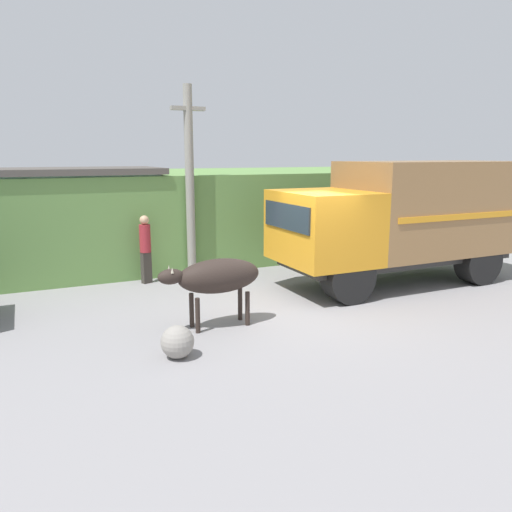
{
  "coord_description": "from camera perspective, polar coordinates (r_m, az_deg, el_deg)",
  "views": [
    {
      "loc": [
        -5.24,
        -8.9,
        3.26
      ],
      "look_at": [
        -0.93,
        0.34,
        1.18
      ],
      "focal_mm": 35.0,
      "sensor_mm": 36.0,
      "label": 1
    }
  ],
  "objects": [
    {
      "name": "ground_plane",
      "position": [
        10.83,
        5.26,
        -6.06
      ],
      "size": [
        60.0,
        60.0,
        0.0
      ],
      "primitive_type": "plane",
      "color": "gray"
    },
    {
      "name": "roadside_rock",
      "position": [
        8.32,
        -8.97,
        -9.67
      ],
      "size": [
        0.55,
        0.55,
        0.55
      ],
      "color": "gray",
      "rests_on": "ground_plane"
    },
    {
      "name": "utility_pole",
      "position": [
        13.38,
        -7.59,
        8.68
      ],
      "size": [
        0.9,
        0.23,
        5.02
      ],
      "color": "gray",
      "rests_on": "ground_plane"
    },
    {
      "name": "hillside_embankment",
      "position": [
        17.27,
        -7.22,
        5.09
      ],
      "size": [
        32.0,
        6.88,
        2.71
      ],
      "color": "#608C47",
      "rests_on": "ground_plane"
    },
    {
      "name": "brown_cow",
      "position": [
        9.49,
        -4.51,
        -2.39
      ],
      "size": [
        2.0,
        0.66,
        1.33
      ],
      "rotation": [
        0.0,
        0.0,
        0.15
      ],
      "color": "#2D231E",
      "rests_on": "ground_plane"
    },
    {
      "name": "pedestrian_on_hill",
      "position": [
        13.02,
        -12.53,
        1.23
      ],
      "size": [
        0.36,
        0.36,
        1.76
      ],
      "rotation": [
        0.0,
        0.0,
        3.47
      ],
      "color": "#38332D",
      "rests_on": "ground_plane"
    },
    {
      "name": "cargo_truck",
      "position": [
        13.22,
        16.72,
        4.4
      ],
      "size": [
        6.47,
        2.43,
        3.09
      ],
      "rotation": [
        0.0,
        0.0,
        -0.02
      ],
      "color": "#2D2D2D",
      "rests_on": "ground_plane"
    },
    {
      "name": "building_backdrop",
      "position": [
        14.3,
        -23.51,
        3.37
      ],
      "size": [
        6.33,
        2.7,
        2.91
      ],
      "color": "#8CC69E",
      "rests_on": "ground_plane"
    }
  ]
}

